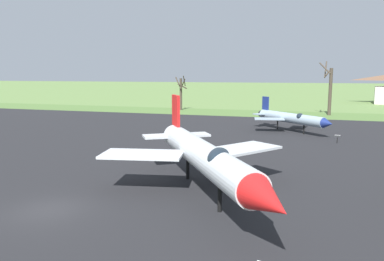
{
  "coord_description": "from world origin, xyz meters",
  "views": [
    {
      "loc": [
        13.25,
        -16.21,
        7.33
      ],
      "look_at": [
        1.9,
        19.69,
        1.63
      ],
      "focal_mm": 35.2,
      "sensor_mm": 36.0,
      "label": 1
    }
  ],
  "objects": [
    {
      "name": "ground_plane",
      "position": [
        0.0,
        0.0,
        0.0
      ],
      "size": [
        600.0,
        600.0,
        0.0
      ],
      "primitive_type": "plane",
      "color": "#607F42"
    },
    {
      "name": "asphalt_apron",
      "position": [
        0.0,
        17.78,
        0.03
      ],
      "size": [
        103.3,
        59.27,
        0.05
      ],
      "primitive_type": "cube",
      "color": "black",
      "rests_on": "ground"
    },
    {
      "name": "grass_verge_strip",
      "position": [
        0.0,
        53.42,
        0.03
      ],
      "size": [
        163.3,
        12.0,
        0.06
      ],
      "primitive_type": "cube",
      "color": "#517337",
      "rests_on": "ground"
    },
    {
      "name": "jet_fighter_front_left",
      "position": [
        7.4,
        4.77,
        2.5
      ],
      "size": [
        12.67,
        16.57,
        5.71
      ],
      "color": "silver",
      "rests_on": "ground"
    },
    {
      "name": "jet_fighter_rear_center",
      "position": [
        11.0,
        32.41,
        1.83
      ],
      "size": [
        10.35,
        10.22,
        4.23
      ],
      "color": "#8EA3B2",
      "rests_on": "ground"
    },
    {
      "name": "info_placard_rear_center",
      "position": [
        16.11,
        25.82,
        0.61
      ],
      "size": [
        0.61,
        0.28,
        0.93
      ],
      "color": "black",
      "rests_on": "ground"
    },
    {
      "name": "bare_tree_far_left",
      "position": [
        -11.78,
        55.6,
        3.68
      ],
      "size": [
        2.51,
        2.4,
        6.97
      ],
      "color": "#42382D",
      "rests_on": "ground"
    },
    {
      "name": "bare_tree_left_of_center",
      "position": [
        16.3,
        54.29,
        4.73
      ],
      "size": [
        2.39,
        3.27,
        9.51
      ],
      "color": "#42382D",
      "rests_on": "ground"
    }
  ]
}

